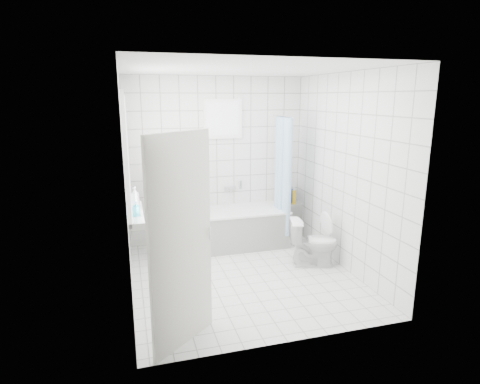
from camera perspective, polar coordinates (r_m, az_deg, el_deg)
name	(u,v)px	position (r m, az deg, el deg)	size (l,w,h in m)	color
ground	(244,276)	(5.35, 0.50, -11.90)	(3.00, 3.00, 0.00)	white
ceiling	(244,69)	(4.85, 0.57, 17.12)	(3.00, 3.00, 0.00)	white
wall_back	(217,161)	(6.37, -3.32, 4.46)	(2.80, 0.02, 2.60)	white
wall_front	(292,211)	(3.56, 7.41, -2.76)	(2.80, 0.02, 2.60)	white
wall_left	(126,186)	(4.74, -15.92, 0.88)	(0.02, 3.00, 2.60)	white
wall_right	(345,173)	(5.49, 14.69, 2.62)	(0.02, 3.00, 2.60)	white
window_left	(128,156)	(4.98, -15.65, 5.00)	(0.01, 0.90, 1.40)	white
window_back	(223,119)	(6.28, -2.40, 10.32)	(0.50, 0.01, 0.50)	white
window_sill	(136,215)	(5.14, -14.63, -3.15)	(0.18, 1.02, 0.08)	white
door	(182,243)	(3.67, -8.31, -7.21)	(0.04, 0.80, 2.00)	silver
bathtub	(229,228)	(6.27, -1.57, -5.16)	(1.79, 0.77, 0.58)	white
partition_wall	(166,205)	(5.94, -10.50, -1.83)	(0.15, 0.85, 1.50)	white
tiled_ledge	(289,219)	(6.85, 6.96, -3.78)	(0.40, 0.24, 0.55)	white
toilet	(314,243)	(5.65, 10.42, -7.09)	(0.37, 0.65, 0.66)	white
curtain_rod	(282,116)	(6.19, 6.04, 10.68)	(0.02, 0.02, 0.80)	silver
shower_curtain	(284,176)	(6.18, 6.28, 2.25)	(0.14, 0.48, 1.78)	#458CCC
tub_faucet	(230,188)	(6.46, -1.48, 0.54)	(0.18, 0.06, 0.06)	silver
sill_bottles	(135,200)	(5.20, -14.66, -1.12)	(0.15, 0.56, 0.28)	#E271DE
ledge_bottles	(290,196)	(6.71, 7.11, -0.64)	(0.20, 0.17, 0.24)	green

